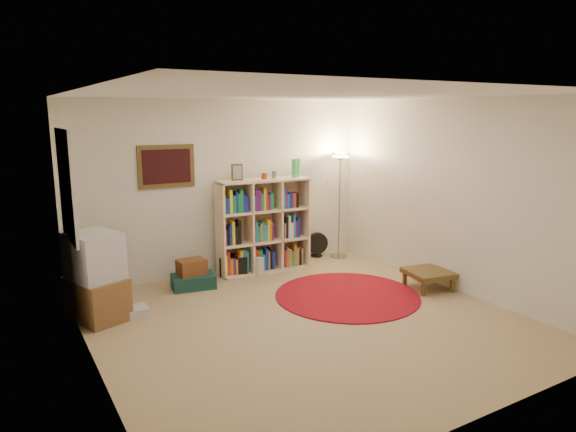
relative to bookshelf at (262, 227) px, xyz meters
name	(u,v)px	position (x,y,z in m)	size (l,w,h in m)	color
room	(301,212)	(-0.51, -1.91, 0.60)	(4.54, 4.54, 2.54)	tan
bookshelf	(262,227)	(0.00, 0.00, 0.00)	(1.39, 0.48, 1.65)	#FFD9AA
floor_lamp	(340,171)	(1.41, 0.02, 0.74)	(0.36, 0.36, 1.69)	#A0A0A4
floor_fan	(317,245)	(1.11, 0.20, -0.46)	(0.36, 0.23, 0.40)	black
tv_stand	(96,278)	(-2.47, -0.68, -0.18)	(0.68, 0.81, 1.00)	brown
dvd_box	(134,312)	(-2.10, -0.81, -0.61)	(0.31, 0.26, 0.10)	silver
suitcase	(193,281)	(-1.17, -0.22, -0.57)	(0.62, 0.46, 0.18)	#13342D
wicker_basket	(192,267)	(-1.17, -0.20, -0.38)	(0.37, 0.27, 0.21)	#5A2F16
duffel_bag	(233,264)	(-0.45, 0.08, -0.53)	(0.49, 0.45, 0.28)	black
paper_towel	(260,267)	(-0.15, -0.20, -0.53)	(0.15, 0.15, 0.26)	silver
red_rug	(347,295)	(0.43, -1.53, -0.66)	(1.85, 1.85, 0.02)	maroon
side_table	(429,273)	(1.53, -1.85, -0.45)	(0.64, 0.64, 0.25)	#4B371A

